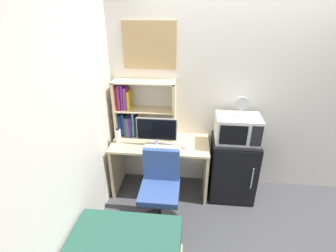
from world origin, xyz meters
The scene contains 13 objects.
wall_back centered at (0.40, 0.02, 1.30)m, with size 6.40×0.04×2.60m, color silver.
wall_left centered at (-1.62, -1.60, 1.30)m, with size 0.04×4.40×2.60m, color silver.
desk centered at (-0.94, -0.29, 0.51)m, with size 1.22×0.57×0.74m.
hutch_bookshelf centered at (-1.28, -0.11, 1.08)m, with size 0.77×0.24×0.74m.
monitor centered at (-0.97, -0.36, 0.94)m, with size 0.49×0.17×0.37m.
keyboard centered at (-0.94, -0.39, 0.75)m, with size 0.36×0.14×0.02m, color silver.
computer_mouse centered at (-0.63, -0.38, 0.75)m, with size 0.06×0.10×0.03m, color silver.
water_bottle centered at (-1.46, -0.33, 0.83)m, with size 0.07×0.07×0.20m.
mini_fridge centered at (-0.01, -0.28, 0.41)m, with size 0.56×0.50×0.82m.
microwave centered at (-0.01, -0.28, 0.97)m, with size 0.52×0.36×0.32m.
desk_fan centered at (0.00, -0.28, 1.27)m, with size 0.15×0.11×0.25m.
desk_chair centered at (-0.87, -0.88, 0.41)m, with size 0.48×0.48×0.91m.
wall_corkboard centered at (-1.09, -0.01, 1.88)m, with size 0.64×0.02×0.55m, color tan.
Camera 1 is at (-0.56, -3.05, 2.32)m, focal length 27.13 mm.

